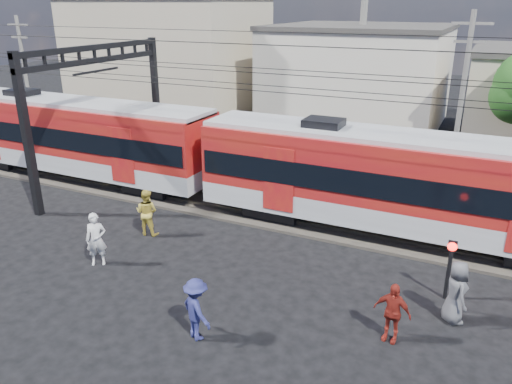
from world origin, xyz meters
TOP-DOWN VIEW (x-y plane):
  - ground at (0.00, 0.00)m, footprint 120.00×120.00m
  - track_bed at (0.00, 8.00)m, footprint 70.00×3.40m
  - rail_near at (0.00, 7.25)m, footprint 70.00×0.12m
  - rail_far at (0.00, 8.75)m, footprint 70.00×0.12m
  - commuter_train at (4.87, 8.00)m, footprint 50.30×3.08m
  - catenary at (-8.65, 8.00)m, footprint 70.00×9.30m
  - building_west at (-17.00, 24.00)m, footprint 14.28×10.20m
  - building_midwest at (-2.00, 27.00)m, footprint 12.24×12.24m
  - utility_pole_mid at (6.00, 15.00)m, footprint 1.80×0.24m
  - utility_pole_west at (-22.00, 14.00)m, footprint 1.80×0.24m
  - pedestrian_a at (-4.49, 1.15)m, footprint 0.85×0.79m
  - pedestrian_b at (-4.41, 3.94)m, footprint 1.01×0.84m
  - pedestrian_c at (0.93, -0.92)m, footprint 1.37×1.16m
  - pedestrian_d at (5.79, 1.31)m, footprint 1.08×0.55m
  - pedestrian_e at (7.27, 2.99)m, footprint 0.99×1.12m
  - crossing_signal at (6.95, 4.16)m, footprint 0.29×0.29m

SIDE VIEW (x-z plane):
  - ground at x=0.00m, z-range 0.00..0.00m
  - track_bed at x=0.00m, z-range 0.00..0.12m
  - rail_near at x=0.00m, z-range 0.12..0.24m
  - rail_far at x=0.00m, z-range 0.12..0.24m
  - pedestrian_d at x=5.79m, z-range 0.00..1.77m
  - pedestrian_c at x=0.93m, z-range 0.00..1.83m
  - pedestrian_b at x=-4.41m, z-range 0.00..1.90m
  - pedestrian_e at x=7.27m, z-range 0.00..1.93m
  - pedestrian_a at x=-4.49m, z-range 0.00..1.95m
  - crossing_signal at x=6.95m, z-range 0.39..2.40m
  - commuter_train at x=4.87m, z-range 0.31..4.49m
  - building_midwest at x=-2.00m, z-range 0.01..7.31m
  - utility_pole_west at x=-22.00m, z-range 0.28..8.28m
  - utility_pole_mid at x=6.00m, z-range 0.28..8.78m
  - building_west at x=-17.00m, z-range 0.01..9.31m
  - catenary at x=-8.65m, z-range 1.38..8.89m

